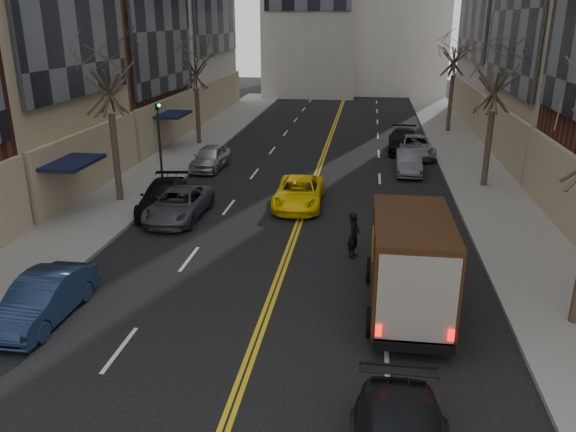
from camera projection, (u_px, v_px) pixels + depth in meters
name	position (u px, v px, depth m)	size (l,w,h in m)	color
sidewalk_left	(167.00, 165.00, 33.31)	(4.00, 66.00, 0.15)	slate
sidewalk_right	(480.00, 176.00, 30.90)	(4.00, 66.00, 0.15)	slate
tree_lf_mid	(106.00, 59.00, 24.58)	(3.20, 3.20, 8.91)	#382D23
tree_lf_far	(195.00, 55.00, 36.91)	(3.20, 3.20, 8.12)	#382D23
tree_rt_mid	(498.00, 65.00, 27.03)	(3.20, 3.20, 8.32)	#382D23
tree_rt_far	(456.00, 41.00, 40.84)	(3.20, 3.20, 9.11)	#382D23
traffic_signal	(159.00, 136.00, 27.52)	(0.29, 0.26, 4.70)	black
ups_truck	(409.00, 263.00, 16.32)	(2.39, 5.71, 3.11)	black
taxi	(299.00, 193.00, 26.05)	(2.15, 4.66, 1.29)	yellow
pedestrian	(354.00, 235.00, 20.37)	(0.63, 0.41, 1.71)	black
parked_lf_b	(43.00, 299.00, 16.14)	(1.41, 4.05, 1.33)	#121F3A
parked_lf_c	(179.00, 204.00, 24.45)	(2.11, 4.59, 1.27)	#464A4D
parked_lf_d	(163.00, 197.00, 25.39)	(1.85, 4.56, 1.32)	black
parked_lf_e	(210.00, 157.00, 32.47)	(1.62, 4.03, 1.37)	#A9ACB1
parked_rt_a	(409.00, 162.00, 31.55)	(1.36, 3.89, 1.28)	#4E5155
parked_rt_b	(414.00, 146.00, 35.44)	(2.16, 4.69, 1.30)	#9C9FA3
parked_rt_c	(404.00, 141.00, 36.79)	(1.97, 4.85, 1.41)	black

